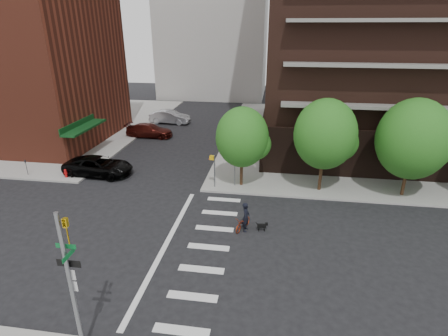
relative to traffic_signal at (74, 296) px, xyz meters
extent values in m
plane|color=black|center=(0.47, 7.49, -2.70)|extent=(120.00, 120.00, 0.00)
cube|color=gray|center=(20.97, 30.99, -2.62)|extent=(39.00, 33.00, 0.15)
cube|color=gray|center=(-24.03, 30.99, -2.62)|extent=(31.00, 33.00, 0.15)
cube|color=silver|center=(3.47, 1.49, -2.69)|extent=(2.40, 0.50, 0.01)
cube|color=silver|center=(3.47, 3.49, -2.69)|extent=(2.40, 0.50, 0.01)
cube|color=silver|center=(3.47, 5.49, -2.69)|extent=(2.40, 0.50, 0.01)
cube|color=silver|center=(3.47, 7.49, -2.69)|extent=(2.40, 0.50, 0.01)
cube|color=silver|center=(3.47, 9.49, -2.69)|extent=(2.40, 0.50, 0.01)
cube|color=silver|center=(3.47, 11.49, -2.69)|extent=(2.40, 0.50, 0.01)
cube|color=silver|center=(3.47, 13.49, -2.69)|extent=(2.40, 0.50, 0.01)
cube|color=silver|center=(0.97, 7.49, -2.69)|extent=(0.30, 13.00, 0.01)
cube|color=black|center=(18.47, 31.49, -0.55)|extent=(25.50, 25.50, 4.00)
cube|color=maroon|center=(-21.53, 25.49, 7.45)|extent=(20.00, 15.00, 20.00)
cube|color=#0C3814|center=(-10.83, 20.49, 0.25)|extent=(1.40, 6.00, 0.20)
cylinder|color=#301E11|center=(4.47, 15.99, -1.40)|extent=(0.24, 0.24, 2.30)
sphere|color=#235B19|center=(4.47, 15.99, 1.35)|extent=(4.00, 4.00, 4.00)
cylinder|color=#301E11|center=(10.47, 15.99, -1.25)|extent=(0.24, 0.24, 2.60)
sphere|color=#235B19|center=(10.47, 15.99, 1.85)|extent=(4.50, 4.50, 4.50)
cylinder|color=#301E11|center=(16.47, 15.99, -1.40)|extent=(0.24, 0.24, 2.30)
sphere|color=#235B19|center=(16.47, 15.99, 1.75)|extent=(5.00, 5.00, 5.00)
cylinder|color=slate|center=(-0.03, -0.01, 0.45)|extent=(0.16, 0.16, 6.00)
imported|color=gold|center=(0.22, -0.01, 2.75)|extent=(0.16, 0.20, 1.00)
cube|color=#0A5926|center=(-0.03, 0.14, 2.05)|extent=(0.75, 0.02, 0.18)
cube|color=#0A5926|center=(0.12, -0.01, 1.80)|extent=(0.02, 0.75, 0.18)
cube|color=black|center=(-0.03, 0.11, 1.35)|extent=(0.90, 0.02, 0.28)
cube|color=silver|center=(-0.03, 0.11, 0.85)|extent=(0.32, 0.02, 0.42)
cube|color=silver|center=(-0.03, 0.11, 0.35)|extent=(0.32, 0.02, 0.42)
cylinder|color=slate|center=(2.47, 15.29, -1.25)|extent=(0.10, 0.10, 2.60)
cube|color=gold|center=(2.27, 15.29, -0.15)|extent=(0.32, 0.25, 0.32)
cylinder|color=slate|center=(3.97, 15.79, -1.45)|extent=(0.08, 0.08, 2.20)
cube|color=gold|center=(3.97, 15.64, -0.55)|extent=(0.64, 0.02, 0.64)
cylinder|color=#A50C0C|center=(-10.03, 15.29, -2.25)|extent=(0.22, 0.22, 0.60)
sphere|color=#A50C0C|center=(-10.03, 15.29, -1.94)|extent=(0.24, 0.24, 0.24)
cylinder|color=black|center=(-13.53, 15.29, -2.00)|extent=(0.05, 0.05, 1.10)
cube|color=black|center=(-13.53, 15.29, -1.34)|extent=(0.10, 0.08, 0.22)
imported|color=black|center=(-7.73, 16.49, -1.90)|extent=(2.85, 5.82, 1.59)
imported|color=#44120E|center=(-7.27, 27.74, -1.93)|extent=(2.23, 5.31, 1.53)
imported|color=#ACAEB5|center=(-6.70, 33.95, -1.84)|extent=(2.13, 5.30, 1.71)
imported|color=#982A0F|center=(5.23, 9.72, -2.26)|extent=(1.22, 1.78, 0.89)
imported|color=black|center=(5.40, 9.61, -1.75)|extent=(0.72, 0.51, 1.90)
cube|color=black|center=(6.39, 9.71, -2.36)|extent=(0.56, 0.24, 0.22)
cube|color=black|center=(6.68, 9.75, -2.23)|extent=(0.17, 0.15, 0.16)
cylinder|color=black|center=(6.55, 9.76, -2.58)|extent=(0.05, 0.05, 0.23)
cylinder|color=black|center=(6.23, 9.66, -2.58)|extent=(0.05, 0.05, 0.23)
camera|label=1|loc=(6.84, -9.03, 9.04)|focal=28.00mm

